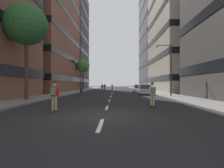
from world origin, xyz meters
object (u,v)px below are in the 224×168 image
at_px(street_tree_near, 26,25).
at_px(skater_1, 112,87).
at_px(streetlamp_right, 168,64).
at_px(skater_4, 105,87).
at_px(skater_0, 153,93).
at_px(skater_2, 54,94).
at_px(parked_car_near, 144,90).
at_px(parked_car_mid, 138,89).
at_px(street_tree_mid, 83,66).
at_px(skater_5, 102,86).
at_px(skater_3, 81,88).

distance_m(street_tree_near, skater_1, 28.76).
distance_m(streetlamp_right, skater_4, 23.26).
distance_m(skater_0, skater_2, 6.69).
relative_size(parked_car_near, parked_car_mid, 1.00).
bearing_deg(street_tree_mid, streetlamp_right, -56.35).
xyz_separation_m(streetlamp_right, skater_4, (-9.40, 21.04, -3.15)).
relative_size(street_tree_near, skater_2, 5.17).
bearing_deg(skater_1, skater_5, 162.85).
distance_m(street_tree_near, skater_2, 10.10).
xyz_separation_m(skater_2, skater_3, (-2.09, 18.09, -0.03)).
relative_size(skater_2, skater_5, 1.00).
xyz_separation_m(skater_4, skater_5, (-0.73, 1.26, 0.03)).
xyz_separation_m(skater_3, skater_5, (2.25, 15.86, 0.03)).
bearing_deg(skater_4, skater_0, -79.93).
bearing_deg(parked_car_mid, skater_0, -94.90).
distance_m(street_tree_mid, streetlamp_right, 27.58).
bearing_deg(skater_5, skater_4, -60.04).
height_order(skater_3, skater_4, same).
distance_m(skater_2, skater_5, 33.95).
xyz_separation_m(parked_car_near, skater_2, (-8.09, -16.54, 0.32)).
distance_m(parked_car_mid, skater_1, 11.24).
xyz_separation_m(skater_1, skater_5, (-2.65, 0.82, 0.03)).
height_order(parked_car_near, skater_3, skater_3).
height_order(parked_car_mid, streetlamp_right, streetlamp_right).
height_order(streetlamp_right, skater_1, streetlamp_right).
xyz_separation_m(street_tree_near, skater_2, (4.94, -6.16, -6.29)).
xyz_separation_m(street_tree_near, street_tree_mid, (-0.00, 28.37, -0.94)).
xyz_separation_m(street_tree_mid, skater_0, (11.23, -32.25, -5.36)).
bearing_deg(streetlamp_right, skater_1, 109.19).
height_order(streetlamp_right, skater_5, streetlamp_right).
height_order(streetlamp_right, skater_0, streetlamp_right).
bearing_deg(skater_4, parked_car_near, -65.98).
xyz_separation_m(streetlamp_right, skater_1, (-7.48, 21.48, -3.15)).
distance_m(streetlamp_right, skater_3, 14.31).
bearing_deg(street_tree_mid, skater_5, -6.55).
xyz_separation_m(skater_0, skater_2, (-6.29, -2.29, 0.00)).
height_order(street_tree_mid, skater_0, street_tree_mid).
bearing_deg(street_tree_near, street_tree_mid, 90.00).
xyz_separation_m(street_tree_mid, skater_2, (4.94, -34.53, -5.36)).
relative_size(street_tree_mid, skater_5, 4.50).
bearing_deg(street_tree_near, parked_car_near, 38.55).
bearing_deg(skater_0, streetlamp_right, 66.86).
height_order(skater_1, skater_3, same).
xyz_separation_m(skater_0, skater_5, (-6.12, 31.66, 0.00)).
relative_size(street_tree_mid, skater_4, 4.50).
xyz_separation_m(parked_car_near, skater_0, (-1.79, -14.26, 0.32)).
distance_m(skater_0, skater_1, 31.04).
height_order(street_tree_mid, skater_4, street_tree_mid).
relative_size(streetlamp_right, skater_0, 3.65).
bearing_deg(streetlamp_right, skater_4, 114.08).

